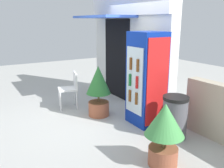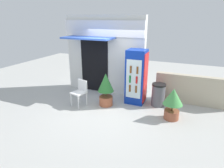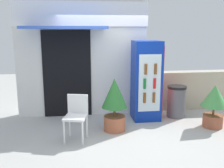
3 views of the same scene
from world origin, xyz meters
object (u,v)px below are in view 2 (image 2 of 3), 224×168
(drink_cooler, at_px, (136,77))
(potted_plant_curbside, at_px, (173,101))
(potted_plant_near_shop, at_px, (106,88))
(plastic_chair, at_px, (80,91))
(trash_bin, at_px, (158,95))

(drink_cooler, relative_size, potted_plant_curbside, 1.96)
(potted_plant_curbside, bearing_deg, potted_plant_near_shop, 177.43)
(potted_plant_near_shop, bearing_deg, plastic_chair, -157.08)
(potted_plant_curbside, bearing_deg, plastic_chair, -175.42)
(drink_cooler, bearing_deg, trash_bin, 2.84)
(drink_cooler, distance_m, potted_plant_curbside, 1.59)
(drink_cooler, xyz_separation_m, trash_bin, (0.79, 0.04, -0.55))
(drink_cooler, bearing_deg, potted_plant_near_shop, -143.23)
(trash_bin, bearing_deg, potted_plant_near_shop, -157.47)
(plastic_chair, relative_size, trash_bin, 1.13)
(drink_cooler, distance_m, plastic_chair, 2.00)
(plastic_chair, bearing_deg, trash_bin, 22.66)
(drink_cooler, xyz_separation_m, plastic_chair, (-1.68, -0.99, -0.42))
(plastic_chair, bearing_deg, potted_plant_curbside, 4.58)
(plastic_chair, distance_m, potted_plant_curbside, 3.05)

